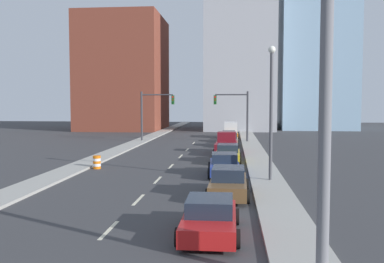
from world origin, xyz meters
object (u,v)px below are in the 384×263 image
at_px(traffic_signal_left, 151,109).
at_px(pickup_truck_maroon, 227,145).
at_px(traffic_barrel, 97,162).
at_px(sedan_blue, 224,165).
at_px(sedan_brown, 228,183).
at_px(sedan_gray, 229,137).
at_px(traffic_signal_right, 238,109).
at_px(sedan_tan, 229,140).
at_px(box_truck_orange, 231,130).
at_px(sedan_yellow, 228,154).
at_px(street_lamp, 271,104).
at_px(utility_pole_right_near, 325,107).
at_px(sedan_red, 210,218).

relative_size(traffic_signal_left, pickup_truck_maroon, 1.11).
xyz_separation_m(traffic_barrel, sedan_blue, (9.27, -2.00, 0.20)).
bearing_deg(sedan_blue, traffic_barrel, 165.34).
bearing_deg(sedan_brown, sedan_gray, 91.46).
bearing_deg(pickup_truck_maroon, traffic_signal_left, 130.17).
distance_m(traffic_barrel, pickup_truck_maroon, 13.82).
relative_size(traffic_signal_right, sedan_tan, 1.40).
xyz_separation_m(sedan_blue, box_truck_orange, (0.25, 30.79, 0.34)).
bearing_deg(sedan_yellow, pickup_truck_maroon, 92.37).
distance_m(sedan_tan, sedan_gray, 5.32).
height_order(traffic_signal_left, box_truck_orange, traffic_signal_left).
bearing_deg(street_lamp, sedan_gray, 95.89).
xyz_separation_m(traffic_signal_right, sedan_brown, (-0.81, -30.38, -3.31)).
distance_m(sedan_yellow, box_truck_orange, 24.48).
bearing_deg(traffic_signal_left, traffic_barrel, -89.39).
xyz_separation_m(sedan_brown, pickup_truck_maroon, (-0.35, 18.63, 0.13)).
height_order(utility_pole_right_near, sedan_blue, utility_pole_right_near).
xyz_separation_m(traffic_signal_left, sedan_blue, (9.50, -24.02, -3.32)).
height_order(street_lamp, box_truck_orange, street_lamp).
xyz_separation_m(sedan_tan, box_truck_orange, (0.07, 11.70, 0.34)).
height_order(traffic_signal_left, traffic_barrel, traffic_signal_left).
relative_size(sedan_red, pickup_truck_maroon, 0.80).
xyz_separation_m(traffic_barrel, sedan_red, (8.99, -14.78, 0.15)).
xyz_separation_m(traffic_signal_right, sedan_red, (-1.41, -36.80, -3.37)).
distance_m(street_lamp, sedan_yellow, 9.74).
distance_m(traffic_barrel, sedan_yellow, 10.37).
xyz_separation_m(sedan_tan, sedan_gray, (-0.12, 5.32, -0.05)).
xyz_separation_m(sedan_red, pickup_truck_maroon, (0.25, 25.05, 0.19)).
xyz_separation_m(sedan_yellow, box_truck_orange, (0.09, 24.48, 0.35)).
bearing_deg(sedan_red, sedan_brown, 84.67).
distance_m(traffic_barrel, street_lamp, 13.45).
height_order(sedan_red, pickup_truck_maroon, pickup_truck_maroon).
height_order(traffic_barrel, sedan_tan, sedan_tan).
relative_size(sedan_tan, box_truck_orange, 0.79).
relative_size(sedan_blue, sedan_gray, 1.01).
bearing_deg(sedan_gray, sedan_brown, -88.15).
relative_size(pickup_truck_maroon, sedan_tan, 1.27).
bearing_deg(utility_pole_right_near, traffic_barrel, 122.62).
bearing_deg(sedan_tan, traffic_signal_right, 79.88).
distance_m(traffic_signal_left, sedan_brown, 32.10).
xyz_separation_m(traffic_barrel, box_truck_orange, (9.52, 28.79, 0.54)).
distance_m(utility_pole_right_near, traffic_barrel, 22.85).
distance_m(traffic_signal_right, pickup_truck_maroon, 12.23).
height_order(traffic_signal_right, utility_pole_right_near, utility_pole_right_near).
height_order(traffic_signal_left, sedan_gray, traffic_signal_left).
relative_size(sedan_brown, box_truck_orange, 0.84).
distance_m(sedan_gray, box_truck_orange, 6.40).
distance_m(sedan_blue, pickup_truck_maroon, 12.27).
height_order(sedan_yellow, pickup_truck_maroon, pickup_truck_maroon).
height_order(traffic_signal_right, box_truck_orange, traffic_signal_right).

